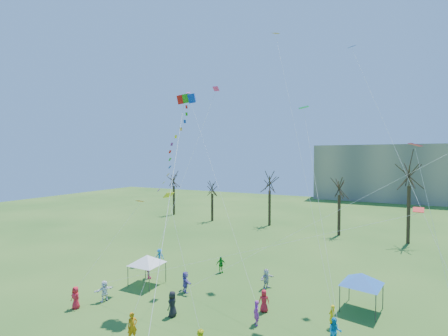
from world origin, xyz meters
The scene contains 7 objects.
distant_building centered at (22.00, 82.00, 7.50)m, with size 60.00×14.00×15.00m, color gray.
bare_tree_row centered at (3.84, 35.88, 7.13)m, with size 69.01×9.22×12.25m.
big_box_kite centered at (-6.40, 6.85, 12.31)m, with size 4.21×7.42×20.14m.
canopy_tent_white centered at (-10.59, 8.12, 2.35)m, with size 3.70×3.70×2.77m.
canopy_tent_blue centered at (7.29, 11.67, 2.45)m, with size 3.79×3.79×2.90m.
festival_crowd centered at (-0.94, 6.47, 0.87)m, with size 27.44×13.80×1.85m.
small_kites_aloft centered at (0.86, 10.73, 13.82)m, with size 27.63×17.35×33.65m.
Camera 1 is at (8.35, -14.02, 11.74)m, focal length 25.00 mm.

